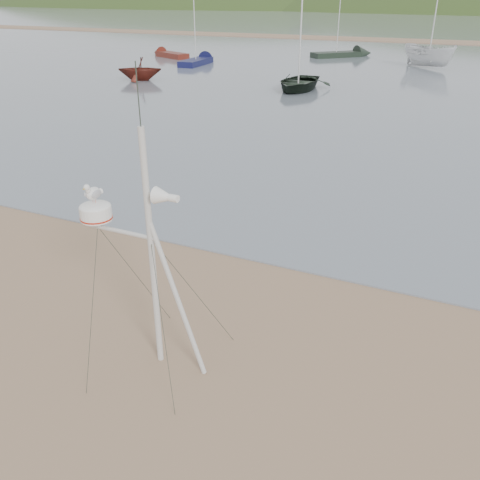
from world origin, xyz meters
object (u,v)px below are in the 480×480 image
at_px(mast_rig, 151,301).
at_px(sailboat_dark_mid, 351,54).
at_px(boat_red, 139,58).
at_px(sailboat_blue_near, 203,60).
at_px(boat_dark, 300,51).
at_px(dinghy_red_far, 165,54).
at_px(boat_white, 432,35).

distance_m(mast_rig, sailboat_dark_mid, 49.28).
bearing_deg(boat_red, sailboat_blue_near, 158.43).
height_order(sailboat_dark_mid, sailboat_blue_near, sailboat_dark_mid).
bearing_deg(sailboat_dark_mid, mast_rig, -80.11).
height_order(boat_dark, sailboat_blue_near, sailboat_blue_near).
bearing_deg(dinghy_red_far, sailboat_dark_mid, 25.13).
distance_m(boat_dark, sailboat_blue_near, 16.48).
bearing_deg(mast_rig, sailboat_blue_near, 117.63).
relative_size(mast_rig, dinghy_red_far, 0.91).
height_order(boat_white, sailboat_blue_near, sailboat_blue_near).
bearing_deg(sailboat_blue_near, dinghy_red_far, 153.18).
height_order(boat_dark, boat_red, boat_dark).
distance_m(boat_white, sailboat_blue_near, 20.09).
relative_size(boat_dark, boat_red, 1.59).
height_order(mast_rig, boat_dark, mast_rig).
distance_m(boat_red, sailboat_blue_near, 11.15).
xyz_separation_m(boat_red, dinghy_red_far, (-6.85, 14.10, -1.31)).
relative_size(mast_rig, boat_red, 1.62).
bearing_deg(sailboat_dark_mid, boat_dark, -85.50).
relative_size(boat_red, boat_white, 0.59).
bearing_deg(sailboat_dark_mid, sailboat_blue_near, -135.05).
distance_m(mast_rig, dinghy_red_far, 47.93).
bearing_deg(dinghy_red_far, boat_white, 4.73).
bearing_deg(boat_white, dinghy_red_far, 129.40).
bearing_deg(sailboat_blue_near, mast_rig, -62.37).
bearing_deg(boat_red, dinghy_red_far, -179.83).
xyz_separation_m(mast_rig, sailboat_dark_mid, (-8.47, 48.54, -0.92)).
relative_size(boat_dark, dinghy_red_far, 0.89).
relative_size(boat_white, sailboat_dark_mid, 0.79).
distance_m(sailboat_blue_near, dinghy_red_far, 6.77).
relative_size(sailboat_dark_mid, dinghy_red_far, 1.20).
bearing_deg(dinghy_red_far, sailboat_blue_near, -26.82).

